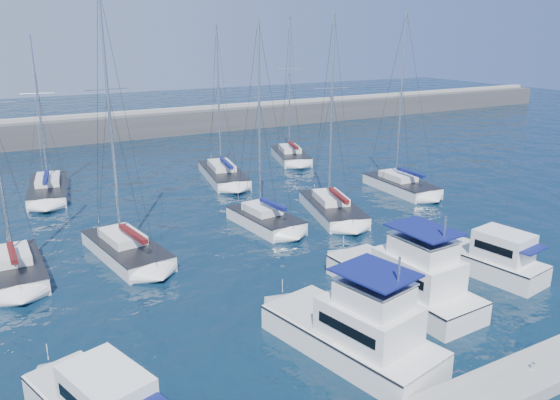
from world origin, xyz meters
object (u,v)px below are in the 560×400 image
sailboat_mid_d (332,208)px  sailboat_back_a (49,189)px  sailboat_back_b (223,174)px  motor_yacht_port_inner (357,332)px  sailboat_mid_b (126,249)px  sailboat_mid_c (265,219)px  motor_yacht_stbd_inner (407,280)px  motor_yacht_stbd_outer (493,260)px  sailboat_mid_e (401,185)px  sailboat_back_c (291,156)px  sailboat_mid_a (14,269)px

sailboat_mid_d → sailboat_back_a: sailboat_mid_d is taller
sailboat_back_a → sailboat_back_b: (15.42, -2.72, 0.01)m
motor_yacht_port_inner → sailboat_mid_b: sailboat_mid_b is taller
sailboat_mid_b → sailboat_mid_c: sailboat_mid_b is taller
motor_yacht_port_inner → sailboat_mid_b: (-5.92, 16.05, -0.58)m
motor_yacht_stbd_inner → motor_yacht_stbd_outer: size_ratio=1.39×
sailboat_back_a → sailboat_mid_c: bearing=-43.1°
motor_yacht_stbd_inner → sailboat_mid_c: sailboat_mid_c is taller
sailboat_mid_d → sailboat_mid_e: bearing=31.5°
sailboat_mid_b → sailboat_mid_c: 10.34m
sailboat_mid_b → sailboat_back_b: (13.11, 14.58, -0.04)m
sailboat_back_c → sailboat_back_a: bearing=-159.8°
sailboat_mid_c → sailboat_back_b: 14.12m
sailboat_mid_d → sailboat_back_b: size_ratio=1.05×
sailboat_mid_c → sailboat_mid_d: 5.81m
motor_yacht_port_inner → sailboat_back_b: size_ratio=0.59×
sailboat_mid_c → sailboat_back_b: sailboat_mid_c is taller
sailboat_mid_a → motor_yacht_port_inner: bearing=-52.9°
sailboat_mid_a → sailboat_mid_c: (16.75, 0.60, -0.01)m
sailboat_back_b → sailboat_mid_d: bearing=-67.0°
motor_yacht_port_inner → sailboat_mid_a: bearing=115.9°
sailboat_back_b → sailboat_back_c: (9.86, 3.81, 0.03)m
motor_yacht_stbd_outer → sailboat_mid_c: 15.93m
sailboat_mid_b → sailboat_mid_e: 25.56m
sailboat_mid_c → sailboat_back_c: 21.72m
sailboat_mid_e → sailboat_back_b: size_ratio=1.06×
sailboat_back_a → sailboat_back_b: sailboat_back_b is taller
motor_yacht_stbd_outer → sailboat_mid_a: (-24.35, 13.40, -0.39)m
sailboat_mid_a → sailboat_mid_b: sailboat_mid_b is taller
motor_yacht_port_inner → sailboat_back_c: sailboat_back_c is taller
motor_yacht_stbd_inner → sailboat_mid_b: sailboat_mid_b is taller
sailboat_mid_d → sailboat_back_a: size_ratio=1.12×
sailboat_mid_d → motor_yacht_stbd_inner: bearing=-93.0°
sailboat_mid_e → sailboat_back_b: 16.83m
sailboat_mid_d → sailboat_back_a: (-18.44, 16.80, -0.02)m
motor_yacht_stbd_outer → sailboat_back_a: bearing=115.0°
sailboat_mid_e → sailboat_back_c: size_ratio=0.99×
motor_yacht_stbd_inner → motor_yacht_port_inner: bearing=-155.0°
motor_yacht_port_inner → sailboat_mid_d: size_ratio=0.57×
motor_yacht_port_inner → sailboat_mid_c: sailboat_mid_c is taller
sailboat_mid_a → sailboat_back_a: 17.65m
sailboat_mid_a → sailboat_mid_e: sailboat_mid_a is taller
sailboat_mid_e → sailboat_back_a: (-27.68, 14.25, -0.04)m
sailboat_mid_a → sailboat_back_c: 34.61m
motor_yacht_stbd_inner → sailboat_back_c: (11.57, 31.56, -0.59)m
motor_yacht_stbd_outer → sailboat_mid_c: bearing=110.0°
motor_yacht_stbd_outer → sailboat_back_a: sailboat_back_a is taller
motor_yacht_stbd_outer → sailboat_mid_b: bearing=134.9°
motor_yacht_port_inner → sailboat_mid_a: (-12.36, 16.18, -0.58)m
sailboat_mid_a → sailboat_mid_c: sailboat_mid_a is taller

